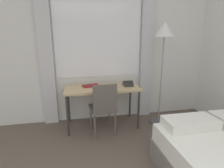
{
  "coord_description": "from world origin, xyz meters",
  "views": [
    {
      "loc": [
        -0.35,
        -0.13,
        1.55
      ],
      "look_at": [
        0.16,
        2.39,
        0.89
      ],
      "focal_mm": 28.0,
      "sensor_mm": 36.0,
      "label": 1
    }
  ],
  "objects": [
    {
      "name": "desk_chair",
      "position": [
        0.04,
        2.48,
        0.5
      ],
      "size": [
        0.44,
        0.44,
        0.89
      ],
      "rotation": [
        0.0,
        0.0,
        0.1
      ],
      "color": "#59514C",
      "rests_on": "ground_plane"
    },
    {
      "name": "wall_back_with_window",
      "position": [
        0.01,
        3.16,
        1.35
      ],
      "size": [
        5.46,
        0.13,
        2.7
      ],
      "color": "silver",
      "rests_on": "ground_plane"
    },
    {
      "name": "book",
      "position": [
        -0.12,
        2.88,
        0.75
      ],
      "size": [
        0.31,
        0.22,
        0.02
      ],
      "rotation": [
        0.0,
        0.0,
        0.25
      ],
      "color": "maroon",
      "rests_on": "desk"
    },
    {
      "name": "standing_lamp",
      "position": [
        1.13,
        2.7,
        1.52
      ],
      "size": [
        0.33,
        0.33,
        1.83
      ],
      "color": "#4C4C51",
      "rests_on": "ground_plane"
    },
    {
      "name": "telephone",
      "position": [
        0.53,
        2.78,
        0.77
      ],
      "size": [
        0.18,
        0.18,
        0.09
      ],
      "color": "#2D2D2D",
      "rests_on": "desk"
    },
    {
      "name": "desk",
      "position": [
        0.06,
        2.79,
        0.68
      ],
      "size": [
        1.28,
        0.58,
        0.74
      ],
      "color": "tan",
      "rests_on": "ground_plane"
    }
  ]
}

